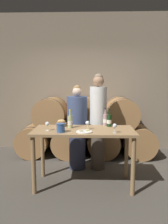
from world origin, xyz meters
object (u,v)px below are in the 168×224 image
at_px(blue_crock, 61,127).
at_px(wine_bottle_white, 70,122).
at_px(person_left, 77,128).
at_px(cheese_plate, 84,132).
at_px(wine_glass_far_left, 47,124).
at_px(wine_bottle_red, 109,120).
at_px(wine_bottle_rose, 105,120).
at_px(wine_glass_center, 115,126).
at_px(wine_glass_left, 87,123).
at_px(bread_basket, 61,124).
at_px(person_right, 98,120).
at_px(tasting_table, 84,138).

bearing_deg(blue_crock, wine_bottle_white, 70.68).
bearing_deg(person_left, cheese_plate, -79.84).
bearing_deg(wine_bottle_white, wine_glass_far_left, -146.33).
height_order(wine_bottle_red, wine_bottle_rose, same).
bearing_deg(wine_glass_center, cheese_plate, 175.64).
distance_m(wine_glass_left, wine_glass_center, 0.44).
height_order(bread_basket, cheese_plate, bread_basket).
bearing_deg(wine_glass_center, wine_glass_far_left, 173.70).
xyz_separation_m(person_right, wine_glass_left, (-0.18, -0.70, 0.08)).
xyz_separation_m(cheese_plate, wine_glass_far_left, (-0.55, 0.08, 0.09)).
bearing_deg(person_left, blue_crock, -101.59).
distance_m(tasting_table, wine_glass_left, 0.24).
height_order(wine_bottle_white, cheese_plate, wine_bottle_white).
relative_size(cheese_plate, wine_glass_center, 1.72).
xyz_separation_m(person_right, wine_bottle_rose, (0.11, -0.38, 0.08)).
relative_size(person_right, blue_crock, 13.67).
bearing_deg(person_right, cheese_plate, -104.81).
bearing_deg(wine_glass_left, person_right, 75.31).
distance_m(wine_bottle_white, blue_crock, 0.32).
relative_size(tasting_table, cheese_plate, 6.59).
bearing_deg(wine_glass_left, person_left, 106.16).
distance_m(person_left, wine_bottle_white, 0.62).
xyz_separation_m(wine_bottle_red, bread_basket, (-0.78, -0.00, -0.06)).
xyz_separation_m(bread_basket, wine_glass_center, (0.83, -0.45, 0.06)).
distance_m(blue_crock, wine_glass_far_left, 0.23).
height_order(tasting_table, wine_glass_center, wine_glass_center).
bearing_deg(wine_bottle_red, blue_crock, -149.46).
bearing_deg(bread_basket, tasting_table, -31.88).
bearing_deg(person_right, wine_glass_far_left, -134.55).
height_order(cheese_plate, wine_glass_left, wine_glass_left).
xyz_separation_m(person_right, bread_basket, (-0.62, -0.45, 0.03)).
xyz_separation_m(wine_bottle_white, wine_glass_left, (0.28, -0.12, -0.00)).
bearing_deg(wine_glass_center, wine_bottle_red, 95.43).
bearing_deg(bread_basket, wine_bottle_red, 0.13).
xyz_separation_m(cheese_plate, wine_glass_left, (0.05, 0.17, 0.09)).
bearing_deg(person_left, bread_basket, -117.04).
height_order(wine_bottle_red, cheese_plate, wine_bottle_red).
relative_size(wine_glass_left, wine_glass_center, 1.00).
height_order(wine_bottle_rose, cheese_plate, wine_bottle_rose).
distance_m(wine_bottle_rose, cheese_plate, 0.60).
height_order(wine_bottle_rose, blue_crock, wine_bottle_rose).
xyz_separation_m(wine_bottle_white, wine_glass_center, (0.67, -0.32, -0.00)).
distance_m(person_right, wine_bottle_red, 0.49).
distance_m(wine_bottle_red, bread_basket, 0.78).
bearing_deg(person_right, wine_glass_center, -76.98).
bearing_deg(bread_basket, wine_bottle_rose, 5.87).
height_order(tasting_table, person_left, person_left).
distance_m(tasting_table, person_left, 0.70).
xyz_separation_m(wine_bottle_white, wine_glass_far_left, (-0.32, -0.21, -0.00)).
relative_size(tasting_table, wine_glass_center, 11.37).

